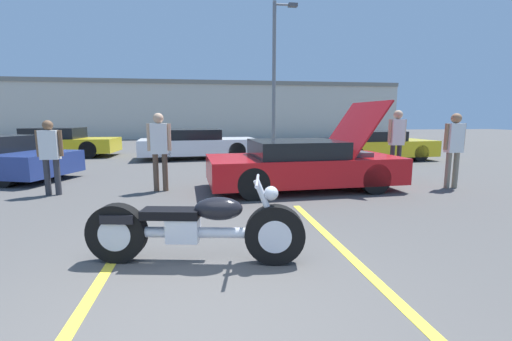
# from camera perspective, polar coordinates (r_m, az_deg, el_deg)

# --- Properties ---
(ground_plane) EXTENTS (80.00, 80.00, 0.00)m
(ground_plane) POSITION_cam_1_polar(r_m,az_deg,el_deg) (3.05, -11.17, -24.02)
(ground_plane) COLOR #514F4C
(parking_stripe_foreground) EXTENTS (0.12, 5.49, 0.01)m
(parking_stripe_foreground) POSITION_cam_1_polar(r_m,az_deg,el_deg) (3.83, -25.24, -17.42)
(parking_stripe_foreground) COLOR yellow
(parking_stripe_foreground) RESTS_ON ground
(parking_stripe_middle) EXTENTS (0.12, 5.49, 0.01)m
(parking_stripe_middle) POSITION_cam_1_polar(r_m,az_deg,el_deg) (4.05, 17.54, -15.46)
(parking_stripe_middle) COLOR yellow
(parking_stripe_middle) RESTS_ON ground
(far_building) EXTENTS (32.00, 4.20, 4.40)m
(far_building) POSITION_cam_1_polar(r_m,az_deg,el_deg) (28.51, -9.31, 10.16)
(far_building) COLOR beige
(far_building) RESTS_ON ground
(light_pole) EXTENTS (1.21, 0.28, 7.15)m
(light_pole) POSITION_cam_1_polar(r_m,az_deg,el_deg) (17.62, 3.30, 16.40)
(light_pole) COLOR slate
(light_pole) RESTS_ON ground
(motorcycle) EXTENTS (2.46, 0.81, 0.98)m
(motorcycle) POSITION_cam_1_polar(r_m,az_deg,el_deg) (3.98, -10.14, -9.41)
(motorcycle) COLOR black
(motorcycle) RESTS_ON ground
(show_car_hood_open) EXTENTS (4.41, 2.14, 2.01)m
(show_car_hood_open) POSITION_cam_1_polar(r_m,az_deg,el_deg) (7.96, 7.91, 1.03)
(show_car_hood_open) COLOR red
(show_car_hood_open) RESTS_ON ground
(parked_car_right_row) EXTENTS (4.39, 2.01, 1.12)m
(parked_car_right_row) POSITION_cam_1_polar(r_m,az_deg,el_deg) (14.03, 19.41, 3.89)
(parked_car_right_row) COLOR yellow
(parked_car_right_row) RESTS_ON ground
(parked_car_left_row) EXTENTS (4.59, 2.01, 1.21)m
(parked_car_left_row) POSITION_cam_1_polar(r_m,az_deg,el_deg) (16.55, -30.00, 4.02)
(parked_car_left_row) COLOR yellow
(parked_car_left_row) RESTS_ON ground
(parked_car_mid_right_row) EXTENTS (4.70, 2.26, 1.17)m
(parked_car_mid_right_row) POSITION_cam_1_polar(r_m,az_deg,el_deg) (13.96, -9.72, 4.35)
(parked_car_mid_right_row) COLOR white
(parked_car_mid_right_row) RESTS_ON ground
(spectator_near_motorcycle) EXTENTS (0.52, 0.21, 1.59)m
(spectator_near_motorcycle) POSITION_cam_1_polar(r_m,az_deg,el_deg) (8.38, -31.11, 2.74)
(spectator_near_motorcycle) COLOR #333338
(spectator_near_motorcycle) RESTS_ON ground
(spectator_by_show_car) EXTENTS (0.52, 0.23, 1.73)m
(spectator_by_show_car) POSITION_cam_1_polar(r_m,az_deg,el_deg) (9.12, 30.13, 3.84)
(spectator_by_show_car) COLOR gray
(spectator_by_show_car) RESTS_ON ground
(spectator_midground) EXTENTS (0.52, 0.24, 1.83)m
(spectator_midground) POSITION_cam_1_polar(r_m,az_deg,el_deg) (10.16, 22.41, 5.15)
(spectator_midground) COLOR #333338
(spectator_midground) RESTS_ON ground
(spectator_far_lot) EXTENTS (0.52, 0.23, 1.74)m
(spectator_far_lot) POSITION_cam_1_polar(r_m,az_deg,el_deg) (7.87, -15.81, 4.11)
(spectator_far_lot) COLOR brown
(spectator_far_lot) RESTS_ON ground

